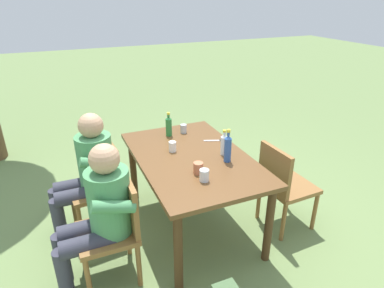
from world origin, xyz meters
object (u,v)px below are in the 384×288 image
object	(u,v)px
bottle_green	(169,126)
cup_glass	(204,175)
chair_far_left	(117,225)
cup_terracotta	(198,168)
backpack_by_far_side	(175,148)
person_in_plaid_shirt	(100,210)
dining_table	(192,165)
chair_far_right	(102,182)
chair_near_left	(283,183)
table_knife	(217,140)
bottle_clear	(224,144)
cup_steel	(184,129)
cup_white	(172,147)
bottle_blue	(228,148)
person_in_white_shirt	(88,169)

from	to	relation	value
bottle_green	cup_glass	bearing A→B (deg)	177.23
chair_far_left	bottle_green	size ratio (longest dim) A/B	3.45
cup_terracotta	backpack_by_far_side	xyz separation A→B (m)	(1.58, -0.37, -0.59)
person_in_plaid_shirt	backpack_by_far_side	world-z (taller)	person_in_plaid_shirt
dining_table	person_in_plaid_shirt	size ratio (longest dim) A/B	1.30
chair_far_right	cup_glass	size ratio (longest dim) A/B	8.89
chair_far_right	chair_near_left	size ratio (longest dim) A/B	1.00
chair_far_left	cup_terracotta	size ratio (longest dim) A/B	8.88
table_knife	backpack_by_far_side	distance (m)	1.19
bottle_clear	cup_steel	bearing A→B (deg)	13.53
chair_far_left	cup_glass	size ratio (longest dim) A/B	8.89
dining_table	cup_white	world-z (taller)	cup_white
cup_terracotta	backpack_by_far_side	distance (m)	1.73
person_in_plaid_shirt	cup_terracotta	bearing A→B (deg)	-87.66
chair_far_right	bottle_blue	size ratio (longest dim) A/B	2.89
person_in_plaid_shirt	cup_terracotta	xyz separation A→B (m)	(0.03, -0.82, 0.16)
person_in_white_shirt	chair_far_left	bearing A→B (deg)	-170.99
person_in_plaid_shirt	cup_white	size ratio (longest dim) A/B	12.22
chair_far_right	cup_white	world-z (taller)	chair_far_right
chair_far_right	cup_steel	distance (m)	0.99
cup_steel	table_knife	size ratio (longest dim) A/B	0.39
cup_glass	chair_far_right	bearing A→B (deg)	41.74
chair_far_right	cup_glass	xyz separation A→B (m)	(-0.79, -0.70, 0.33)
bottle_clear	cup_steel	size ratio (longest dim) A/B	2.63
person_in_plaid_shirt	backpack_by_far_side	size ratio (longest dim) A/B	2.48
chair_far_left	cup_terracotta	xyz separation A→B (m)	(0.03, -0.71, 0.33)
person_in_plaid_shirt	cup_steel	bearing A→B (deg)	-49.26
chair_far_left	backpack_by_far_side	distance (m)	1.96
person_in_plaid_shirt	cup_glass	distance (m)	0.83
chair_far_left	cup_steel	world-z (taller)	chair_far_left
chair_far_right	cup_terracotta	size ratio (longest dim) A/B	8.88
bottle_green	chair_far_left	bearing A→B (deg)	139.35
chair_near_left	bottle_green	distance (m)	1.26
bottle_green	backpack_by_far_side	world-z (taller)	bottle_green
table_knife	backpack_by_far_side	world-z (taller)	table_knife
backpack_by_far_side	bottle_clear	bearing A→B (deg)	179.48
person_in_white_shirt	bottle_blue	xyz separation A→B (m)	(-0.56, -1.14, 0.24)
cup_white	cup_terracotta	size ratio (longest dim) A/B	0.99
cup_terracotta	person_in_white_shirt	bearing A→B (deg)	51.23
person_in_plaid_shirt	cup_glass	world-z (taller)	person_in_plaid_shirt
bottle_green	cup_steel	world-z (taller)	bottle_green
cup_glass	table_knife	world-z (taller)	cup_glass
table_knife	bottle_green	bearing A→B (deg)	51.85
chair_near_left	cup_terracotta	xyz separation A→B (m)	(0.04, 0.86, 0.33)
bottle_blue	cup_steel	size ratio (longest dim) A/B	3.30
person_in_white_shirt	backpack_by_far_side	size ratio (longest dim) A/B	2.48
table_knife	chair_far_left	bearing A→B (deg)	115.75
chair_near_left	bottle_clear	size ratio (longest dim) A/B	3.62
chair_far_left	cup_steel	bearing A→B (deg)	-46.03
table_knife	bottle_clear	bearing A→B (deg)	163.47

